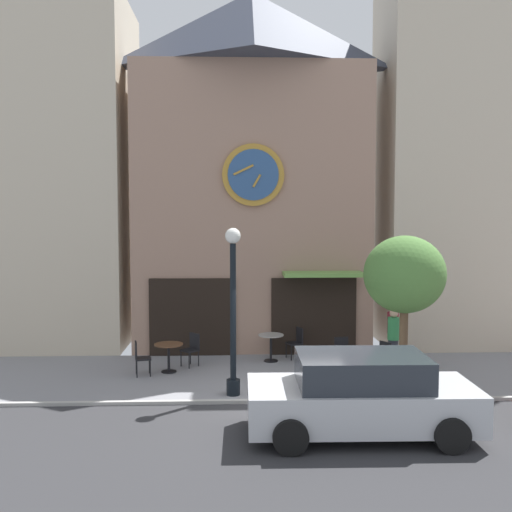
# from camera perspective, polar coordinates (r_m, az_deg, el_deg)

# --- Properties ---
(ground_plane) EXTENTS (27.43, 11.17, 0.13)m
(ground_plane) POSITION_cam_1_polar(r_m,az_deg,el_deg) (12.63, 4.14, -15.46)
(ground_plane) COLOR gray
(clock_building) EXTENTS (7.23, 3.93, 11.04)m
(clock_building) POSITION_cam_1_polar(r_m,az_deg,el_deg) (18.76, -0.40, 8.73)
(clock_building) COLOR #9E7A66
(clock_building) RESTS_ON ground_plane
(neighbor_building_left) EXTENTS (5.63, 4.47, 11.02)m
(neighbor_building_left) POSITION_cam_1_polar(r_m,az_deg,el_deg) (20.63, -19.81, 7.49)
(neighbor_building_left) COLOR beige
(neighbor_building_left) RESTS_ON ground_plane
(neighbor_building_right) EXTENTS (6.56, 3.12, 11.82)m
(neighbor_building_right) POSITION_cam_1_polar(r_m,az_deg,el_deg) (20.66, 21.02, 8.56)
(neighbor_building_right) COLOR beige
(neighbor_building_right) RESTS_ON ground_plane
(street_lamp) EXTENTS (0.36, 0.36, 3.88)m
(street_lamp) POSITION_cam_1_polar(r_m,az_deg,el_deg) (13.66, -2.23, -5.31)
(street_lamp) COLOR black
(street_lamp) RESTS_ON ground_plane
(street_tree) EXTENTS (1.91, 1.72, 3.70)m
(street_tree) POSITION_cam_1_polar(r_m,az_deg,el_deg) (14.19, 14.15, -1.83)
(street_tree) COLOR brown
(street_tree) RESTS_ON ground_plane
(cafe_table_center_right) EXTENTS (0.77, 0.77, 0.76)m
(cafe_table_center_right) POSITION_cam_1_polar(r_m,az_deg,el_deg) (16.03, -8.43, -9.08)
(cafe_table_center_right) COLOR black
(cafe_table_center_right) RESTS_ON ground_plane
(cafe_table_center) EXTENTS (0.72, 0.72, 0.77)m
(cafe_table_center) POSITION_cam_1_polar(r_m,az_deg,el_deg) (16.99, 1.45, -8.31)
(cafe_table_center) COLOR black
(cafe_table_center) RESTS_ON ground_plane
(cafe_table_near_curb) EXTENTS (0.67, 0.67, 0.77)m
(cafe_table_near_curb) POSITION_cam_1_polar(r_m,az_deg,el_deg) (15.36, 9.45, -9.79)
(cafe_table_near_curb) COLOR black
(cafe_table_near_curb) RESTS_ON ground_plane
(cafe_chair_under_awning) EXTENTS (0.57, 0.57, 0.90)m
(cafe_chair_under_awning) POSITION_cam_1_polar(r_m,az_deg,el_deg) (16.60, -6.20, -8.71)
(cafe_chair_under_awning) COLOR black
(cafe_chair_under_awning) RESTS_ON ground_plane
(cafe_chair_right_end) EXTENTS (0.52, 0.52, 0.90)m
(cafe_chair_right_end) POSITION_cam_1_polar(r_m,az_deg,el_deg) (17.36, 3.94, -8.13)
(cafe_chair_right_end) COLOR black
(cafe_chair_right_end) RESTS_ON ground_plane
(cafe_chair_near_lamp) EXTENTS (0.48, 0.48, 0.90)m
(cafe_chair_near_lamp) POSITION_cam_1_polar(r_m,az_deg,el_deg) (15.81, -11.15, -9.41)
(cafe_chair_near_lamp) COLOR black
(cafe_chair_near_lamp) RESTS_ON ground_plane
(cafe_chair_by_entrance) EXTENTS (0.54, 0.54, 0.90)m
(cafe_chair_by_entrance) POSITION_cam_1_polar(r_m,az_deg,el_deg) (14.62, 8.74, -10.51)
(cafe_chair_by_entrance) COLOR black
(cafe_chair_by_entrance) RESTS_ON ground_plane
(cafe_chair_mid_row) EXTENTS (0.44, 0.44, 0.90)m
(cafe_chair_mid_row) POSITION_cam_1_polar(r_m,az_deg,el_deg) (16.14, 8.31, -9.10)
(cafe_chair_mid_row) COLOR black
(cafe_chair_mid_row) RESTS_ON ground_plane
(cafe_chair_facing_street) EXTENTS (0.55, 0.55, 0.90)m
(cafe_chair_facing_street) POSITION_cam_1_polar(r_m,az_deg,el_deg) (15.79, 12.13, -9.45)
(cafe_chair_facing_street) COLOR black
(cafe_chair_facing_street) RESTS_ON ground_plane
(pedestrian_green) EXTENTS (0.40, 0.40, 1.67)m
(pedestrian_green) POSITION_cam_1_polar(r_m,az_deg,el_deg) (16.32, 13.12, -7.82)
(pedestrian_green) COLOR #2D2D38
(pedestrian_green) RESTS_ON ground_plane
(pedestrian_maroon) EXTENTS (0.45, 0.45, 1.67)m
(pedestrian_maroon) POSITION_cam_1_polar(r_m,az_deg,el_deg) (17.15, 13.06, -7.24)
(pedestrian_maroon) COLOR #2D2D38
(pedestrian_maroon) RESTS_ON ground_plane
(parked_car_silver) EXTENTS (4.32, 2.06, 1.55)m
(parked_car_silver) POSITION_cam_1_polar(r_m,az_deg,el_deg) (11.66, 10.13, -13.13)
(parked_car_silver) COLOR #B7BABF
(parked_car_silver) RESTS_ON ground_plane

